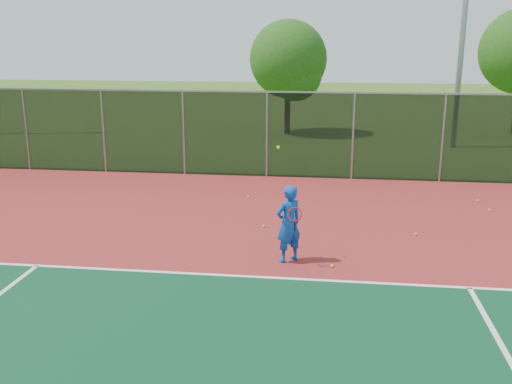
% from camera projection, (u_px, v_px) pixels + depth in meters
% --- Properties ---
extents(ground, '(120.00, 120.00, 0.00)m').
position_uv_depth(ground, '(378.00, 366.00, 8.56)').
color(ground, '#375D1A').
rests_on(ground, ground).
extents(court_apron, '(30.00, 20.00, 0.02)m').
position_uv_depth(court_apron, '(369.00, 306.00, 10.48)').
color(court_apron, maroon).
rests_on(court_apron, ground).
extents(fence_back, '(30.00, 0.06, 3.03)m').
position_uv_depth(fence_back, '(353.00, 135.00, 19.66)').
color(fence_back, black).
rests_on(fence_back, court_apron).
extents(tennis_player, '(0.75, 0.77, 2.56)m').
position_uv_depth(tennis_player, '(289.00, 224.00, 12.36)').
color(tennis_player, '#1243B0').
rests_on(tennis_player, court_apron).
extents(practice_ball_0, '(0.07, 0.07, 0.07)m').
position_uv_depth(practice_ball_0, '(264.00, 226.00, 14.83)').
color(practice_ball_0, '#D7E91B').
rests_on(practice_ball_0, court_apron).
extents(practice_ball_1, '(0.07, 0.07, 0.07)m').
position_uv_depth(practice_ball_1, '(248.00, 197.00, 17.62)').
color(practice_ball_1, '#D7E91B').
rests_on(practice_ball_1, court_apron).
extents(practice_ball_2, '(0.07, 0.07, 0.07)m').
position_uv_depth(practice_ball_2, '(489.00, 210.00, 16.24)').
color(practice_ball_2, '#D7E91B').
rests_on(practice_ball_2, court_apron).
extents(practice_ball_3, '(0.07, 0.07, 0.07)m').
position_uv_depth(practice_ball_3, '(478.00, 201.00, 17.18)').
color(practice_ball_3, '#D7E91B').
rests_on(practice_ball_3, court_apron).
extents(practice_ball_5, '(0.07, 0.07, 0.07)m').
position_uv_depth(practice_ball_5, '(332.00, 266.00, 12.20)').
color(practice_ball_5, '#D7E91B').
rests_on(practice_ball_5, court_apron).
extents(practice_ball_7, '(0.07, 0.07, 0.07)m').
position_uv_depth(practice_ball_7, '(416.00, 234.00, 14.22)').
color(practice_ball_7, '#D7E91B').
rests_on(practice_ball_7, court_apron).
extents(tree_back_left, '(3.95, 3.95, 5.80)m').
position_uv_depth(tree_back_left, '(290.00, 63.00, 28.93)').
color(tree_back_left, '#352513').
rests_on(tree_back_left, ground).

